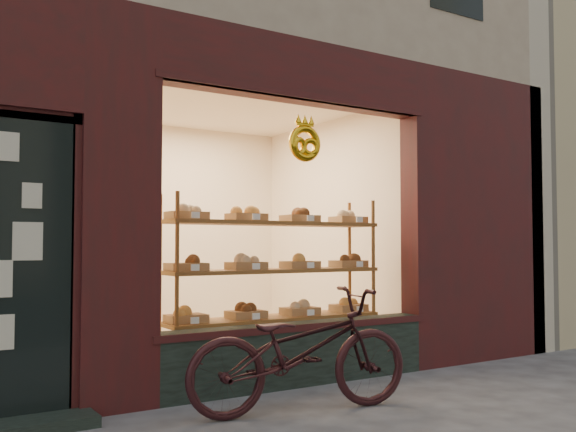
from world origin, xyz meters
TOP-DOWN VIEW (x-y plane):
  - neighbor_right at (9.60, 5.50)m, footprint 12.00×7.00m
  - display_shelf at (0.45, 2.55)m, footprint 2.20×0.45m
  - bicycle at (-0.06, 1.33)m, footprint 1.83×0.93m

SIDE VIEW (x-z plane):
  - bicycle at x=-0.06m, z-range 0.00..0.92m
  - display_shelf at x=0.45m, z-range 0.01..1.71m
  - neighbor_right at x=9.60m, z-range 0.00..9.00m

